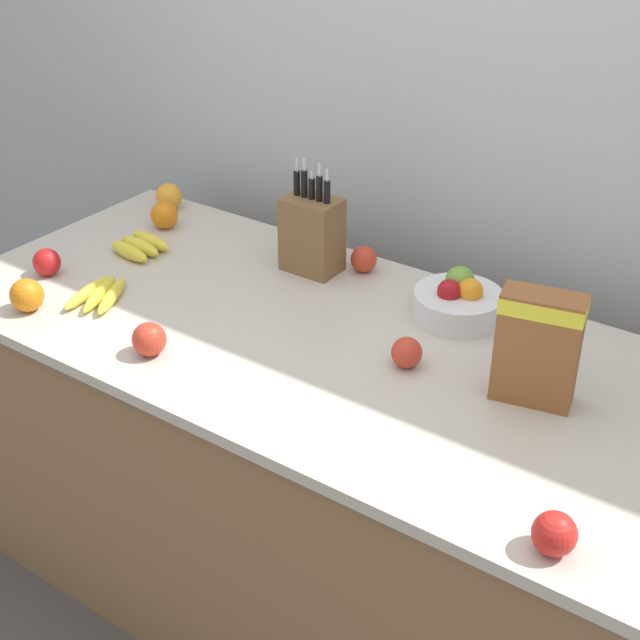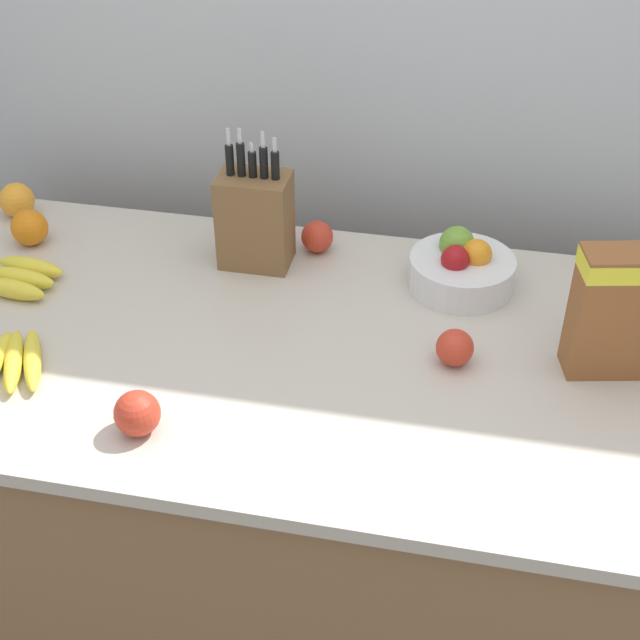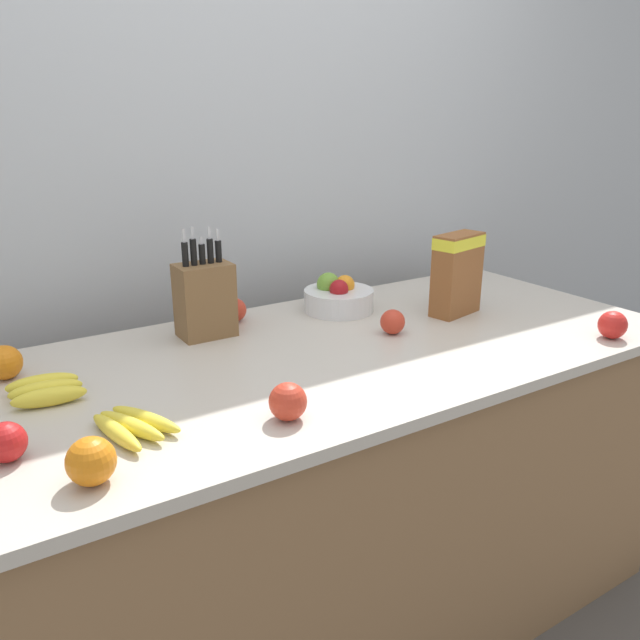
{
  "view_description": "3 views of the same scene",
  "coord_description": "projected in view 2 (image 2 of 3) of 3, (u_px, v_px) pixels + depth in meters",
  "views": [
    {
      "loc": [
        1.06,
        -1.53,
        2.03
      ],
      "look_at": [
        0.01,
        -0.04,
        0.96
      ],
      "focal_mm": 50.0,
      "sensor_mm": 36.0,
      "label": 1
    },
    {
      "loc": [
        0.25,
        -1.36,
        1.97
      ],
      "look_at": [
        -0.03,
        -0.0,
        0.96
      ],
      "focal_mm": 50.0,
      "sensor_mm": 36.0,
      "label": 2
    },
    {
      "loc": [
        -0.87,
        -1.34,
        1.51
      ],
      "look_at": [
        0.01,
        0.05,
        0.97
      ],
      "focal_mm": 35.0,
      "sensor_mm": 36.0,
      "label": 3
    }
  ],
  "objects": [
    {
      "name": "counter",
      "position": [
        335.0,
        504.0,
        2.01
      ],
      "size": [
        2.05,
        0.9,
        0.9
      ],
      "color": "olive",
      "rests_on": "ground_plane"
    },
    {
      "name": "fruit_bowl",
      "position": [
        462.0,
        268.0,
        1.9
      ],
      "size": [
        0.23,
        0.23,
        0.12
      ],
      "color": "silver",
      "rests_on": "counter"
    },
    {
      "name": "orange_mid_left",
      "position": [
        17.0,
        200.0,
        2.15
      ],
      "size": [
        0.08,
        0.08,
        0.08
      ],
      "primitive_type": "sphere",
      "color": "orange",
      "rests_on": "counter"
    },
    {
      "name": "apple_front",
      "position": [
        317.0,
        237.0,
        2.02
      ],
      "size": [
        0.07,
        0.07,
        0.07
      ],
      "primitive_type": "sphere",
      "color": "red",
      "rests_on": "counter"
    },
    {
      "name": "banana_bunch_left",
      "position": [
        14.0,
        361.0,
        1.69
      ],
      "size": [
        0.16,
        0.22,
        0.03
      ],
      "rotation": [
        0.0,
        0.0,
        5.06
      ],
      "color": "yellow",
      "rests_on": "counter"
    },
    {
      "name": "apple_rear",
      "position": [
        455.0,
        348.0,
        1.69
      ],
      "size": [
        0.07,
        0.07,
        0.07
      ],
      "primitive_type": "sphere",
      "color": "red",
      "rests_on": "counter"
    },
    {
      "name": "wall_back",
      "position": [
        393.0,
        35.0,
        2.04
      ],
      "size": [
        9.0,
        0.06,
        2.6
      ],
      "color": "silver",
      "rests_on": "ground_plane"
    },
    {
      "name": "ground_plane",
      "position": [
        333.0,
        625.0,
        2.28
      ],
      "size": [
        14.0,
        14.0,
        0.0
      ],
      "primitive_type": "plane",
      "color": "#514C47"
    },
    {
      "name": "banana_bunch_right",
      "position": [
        22.0,
        278.0,
        1.91
      ],
      "size": [
        0.16,
        0.15,
        0.04
      ],
      "rotation": [
        0.0,
        0.0,
        3.14
      ],
      "color": "yellow",
      "rests_on": "counter"
    },
    {
      "name": "apple_near_bananas",
      "position": [
        137.0,
        413.0,
        1.53
      ],
      "size": [
        0.08,
        0.08,
        0.08
      ],
      "primitive_type": "sphere",
      "color": "red",
      "rests_on": "counter"
    },
    {
      "name": "knife_block",
      "position": [
        255.0,
        219.0,
        1.94
      ],
      "size": [
        0.15,
        0.11,
        0.32
      ],
      "color": "brown",
      "rests_on": "counter"
    },
    {
      "name": "cereal_box",
      "position": [
        622.0,
        307.0,
        1.62
      ],
      "size": [
        0.19,
        0.12,
        0.26
      ],
      "rotation": [
        0.0,
        0.0,
        0.21
      ],
      "color": "brown",
      "rests_on": "counter"
    },
    {
      "name": "orange_front_center",
      "position": [
        29.0,
        228.0,
        2.05
      ],
      "size": [
        0.08,
        0.08,
        0.08
      ],
      "primitive_type": "sphere",
      "color": "orange",
      "rests_on": "counter"
    }
  ]
}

